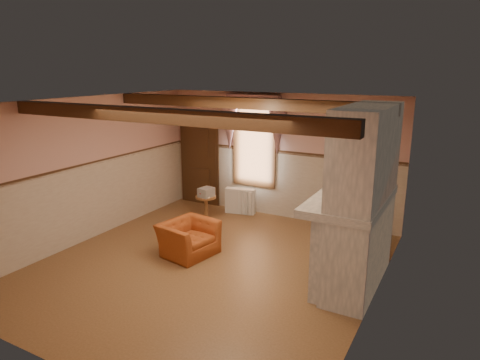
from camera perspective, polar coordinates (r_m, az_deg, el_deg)
The scene contains 26 objects.
floor at distance 7.57m, azimuth -4.35°, elevation -11.29°, with size 5.50×6.00×0.01m, color brown.
ceiling at distance 6.83m, azimuth -4.81°, elevation 10.34°, with size 5.50×6.00×0.01m, color silver.
wall_back at distance 9.65m, azimuth 5.19°, elevation 3.20°, with size 5.50×0.02×2.80m, color tan.
wall_front at distance 4.99m, azimuth -23.94°, elevation -9.18°, with size 5.50×0.02×2.80m, color tan.
wall_left at distance 8.84m, azimuth -19.69°, elevation 1.33°, with size 0.02×6.00×2.80m, color tan.
wall_right at distance 6.09m, azimuth 17.76°, elevation -4.35°, with size 0.02×6.00×2.80m, color tan.
wainscot at distance 7.28m, azimuth -4.47°, elevation -5.97°, with size 5.50×6.00×1.50m, color beige, non-canonical shape.
chair_rail at distance 7.05m, azimuth -4.59°, elevation -0.26°, with size 5.50×6.00×0.08m, color black, non-canonical shape.
firebox at distance 7.13m, azimuth 12.14°, elevation -9.34°, with size 0.20×0.95×0.90m, color black.
armchair at distance 7.92m, azimuth -6.90°, elevation -7.73°, with size 0.95×0.83×0.61m, color #994219.
side_table at distance 9.64m, azimuth -4.56°, elevation -3.72°, with size 0.46×0.46×0.55m, color brown.
book_stack at distance 9.50m, azimuth -4.52°, elevation -1.64°, with size 0.26×0.32×0.20m, color #B7AD8C.
radiator at distance 10.02m, azimuth 0.03°, elevation -2.81°, with size 0.70×0.18×0.60m, color silver.
bowl at distance 6.61m, azimuth 14.34°, elevation -2.01°, with size 0.37×0.37×0.09m, color brown.
mantel_clock at distance 7.47m, azimuth 16.16°, elevation 0.22°, with size 0.14×0.24×0.20m, color black.
oil_lamp at distance 7.28m, azimuth 15.84°, elevation 0.18°, with size 0.11×0.11×0.28m, color gold.
candle_red at distance 6.35m, azimuth 13.73°, elevation -2.33°, with size 0.06×0.06×0.16m, color maroon.
jar_yellow at distance 6.31m, azimuth 13.60°, elevation -2.63°, with size 0.06×0.06×0.12m, color gold.
fireplace at distance 6.71m, azimuth 16.05°, elevation -2.47°, with size 0.85×2.00×2.80m, color gray.
mantel at distance 6.76m, azimuth 14.54°, elevation -2.59°, with size 1.05×2.05×0.12m, color gray.
overmantel_mirror at distance 6.65m, azimuth 13.34°, elevation 2.64°, with size 0.06×1.44×1.04m, color silver.
door at distance 10.67m, azimuth -5.39°, elevation 2.38°, with size 1.10×0.10×2.10m, color black.
window at distance 9.83m, azimuth 1.93°, elevation 4.95°, with size 1.06×0.08×2.02m, color white.
window_drapes at distance 9.67m, azimuth 1.72°, elevation 8.37°, with size 1.30×0.14×1.40m, color gray.
ceiling_beam_front at distance 5.88m, azimuth -11.29°, elevation 8.43°, with size 5.50×0.18×0.20m, color black.
ceiling_beam_back at distance 7.87m, azimuth 0.08°, elevation 10.23°, with size 5.50×0.18×0.20m, color black.
Camera 1 is at (3.74, -5.69, 3.31)m, focal length 32.00 mm.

